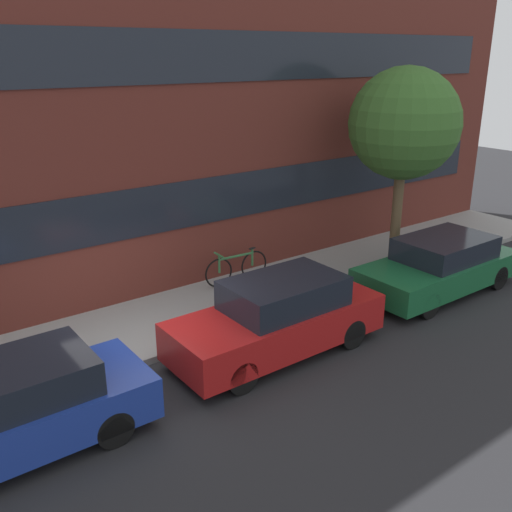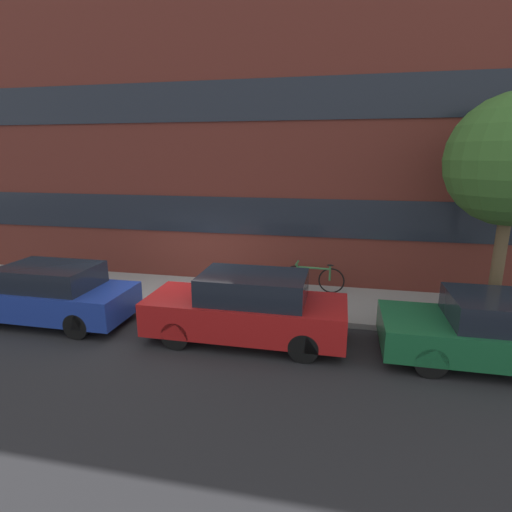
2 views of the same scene
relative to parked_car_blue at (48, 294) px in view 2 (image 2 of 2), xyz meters
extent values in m
plane|color=#232326|center=(2.71, 1.05, -0.69)|extent=(56.00, 56.00, 0.00)
cube|color=gray|center=(2.71, 2.37, -0.62)|extent=(28.00, 2.64, 0.13)
cube|color=maroon|center=(2.71, 4.14, 4.20)|extent=(28.00, 0.90, 9.78)
cube|color=#1E232D|center=(2.71, 3.67, 1.46)|extent=(25.76, 0.04, 1.10)
cube|color=#1E232D|center=(2.71, 3.67, 4.69)|extent=(25.76, 0.04, 1.10)
cube|color=#1E3899|center=(-0.04, 0.00, -0.14)|extent=(4.10, 1.61, 0.67)
cube|color=black|center=(0.12, 0.00, 0.45)|extent=(2.13, 1.42, 0.52)
cylinder|color=black|center=(-1.31, 0.71, -0.40)|extent=(0.58, 0.18, 0.58)
cylinder|color=black|center=(1.23, -0.71, -0.40)|extent=(0.58, 0.18, 0.58)
cylinder|color=black|center=(1.23, 0.71, -0.40)|extent=(0.58, 0.18, 0.58)
cube|color=#AD1919|center=(4.85, 0.00, -0.11)|extent=(4.25, 1.60, 0.72)
cube|color=black|center=(5.02, 0.00, 0.53)|extent=(2.21, 1.41, 0.56)
cylinder|color=black|center=(3.53, -0.71, -0.39)|extent=(0.60, 0.18, 0.60)
cylinder|color=black|center=(3.53, 0.71, -0.39)|extent=(0.60, 0.18, 0.60)
cylinder|color=black|center=(6.16, -0.71, -0.39)|extent=(0.60, 0.18, 0.60)
cylinder|color=black|center=(6.16, 0.71, -0.39)|extent=(0.60, 0.18, 0.60)
cube|color=#195B33|center=(9.81, 0.00, -0.16)|extent=(4.34, 1.73, 0.61)
cylinder|color=black|center=(8.46, -0.78, -0.40)|extent=(0.59, 0.18, 0.59)
cylinder|color=black|center=(8.46, 0.78, -0.40)|extent=(0.59, 0.18, 0.59)
cylinder|color=red|center=(-0.09, 1.50, -0.54)|extent=(0.25, 0.25, 0.04)
cylinder|color=red|center=(-0.09, 1.50, -0.21)|extent=(0.17, 0.17, 0.61)
sphere|color=red|center=(-0.09, 1.50, 0.13)|extent=(0.18, 0.18, 0.18)
cylinder|color=red|center=(-0.24, 1.50, -0.15)|extent=(0.14, 0.07, 0.07)
cylinder|color=red|center=(0.07, 1.50, -0.15)|extent=(0.14, 0.07, 0.07)
torus|color=black|center=(5.59, 3.13, -0.19)|extent=(0.73, 0.09, 0.73)
torus|color=black|center=(6.58, 3.06, -0.19)|extent=(0.73, 0.09, 0.73)
cylinder|color=#33723F|center=(6.09, 3.09, 0.14)|extent=(0.95, 0.12, 0.06)
cylinder|color=#33723F|center=(6.53, 3.06, 0.02)|extent=(0.06, 0.06, 0.41)
cylinder|color=#33723F|center=(5.61, 3.13, 0.02)|extent=(0.06, 0.06, 0.41)
ellipsoid|color=black|center=(6.53, 3.06, 0.25)|extent=(0.21, 0.09, 0.05)
cylinder|color=#33723F|center=(5.61, 3.13, 0.25)|extent=(0.08, 0.44, 0.05)
cylinder|color=brown|center=(10.23, 1.73, 0.90)|extent=(0.26, 0.26, 2.91)
camera|label=1|loc=(-1.29, -7.55, 4.80)|focal=40.00mm
camera|label=2|loc=(6.72, -7.78, 3.23)|focal=28.00mm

